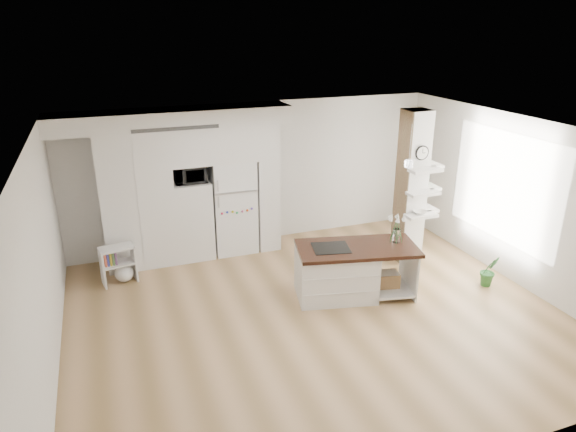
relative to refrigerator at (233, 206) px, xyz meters
name	(u,v)px	position (x,y,z in m)	size (l,w,h in m)	color
floor	(316,315)	(0.53, -2.68, -0.88)	(7.00, 6.00, 0.01)	tan
room	(318,195)	(0.53, -2.68, 0.98)	(7.04, 6.04, 2.72)	white
cabinet_wall	(180,178)	(-0.92, -0.01, 0.63)	(4.00, 0.71, 2.70)	white
refrigerator	(233,206)	(0.00, 0.00, 0.00)	(0.78, 0.69, 1.75)	white
column	(418,188)	(2.90, -1.55, 0.48)	(0.69, 0.90, 2.70)	silver
window	(504,187)	(4.00, -2.38, 0.62)	(2.40, 2.40, 0.00)	white
pendant_light	(421,162)	(2.23, -2.53, 1.24)	(0.12, 0.12, 0.10)	white
kitchen_island	(343,270)	(1.15, -2.30, -0.44)	(1.98, 1.25, 1.40)	white
bookshelf	(120,267)	(-2.09, -0.62, -0.59)	(0.58, 0.40, 0.64)	white
floor_plant_a	(489,271)	(3.52, -2.84, -0.61)	(0.29, 0.24, 0.53)	#2D7132
floor_plant_b	(411,225)	(3.52, -0.55, -0.66)	(0.24, 0.24, 0.43)	#2D7132
microwave	(190,174)	(-0.75, -0.06, 0.69)	(0.54, 0.37, 0.30)	#2D2D2D
shelf_plant	(425,175)	(3.15, -1.38, 0.65)	(0.27, 0.23, 0.30)	#2D7132
decor_bowl	(420,212)	(2.82, -1.78, 0.13)	(0.22, 0.22, 0.05)	white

